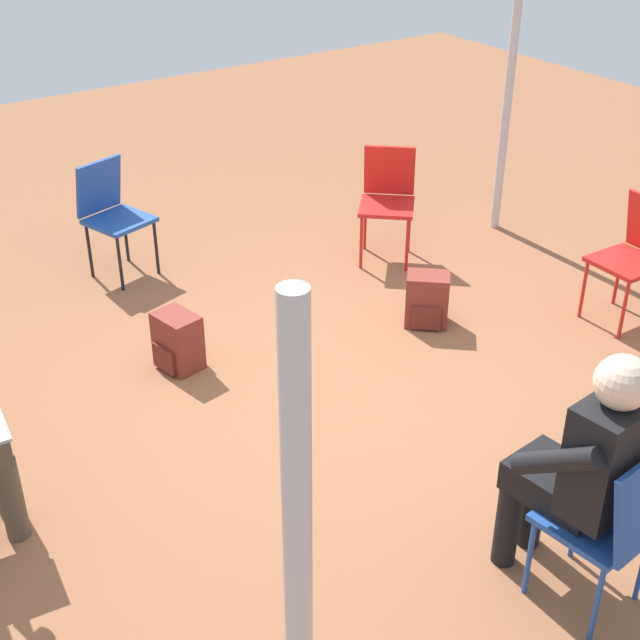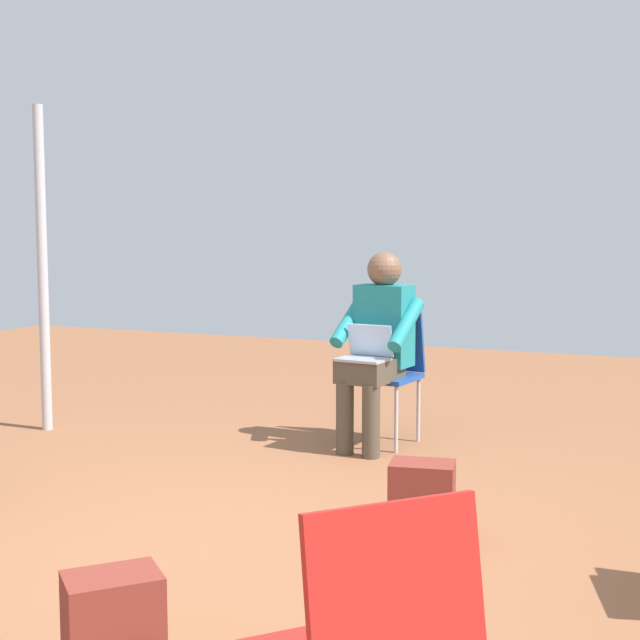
{
  "view_description": "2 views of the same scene",
  "coord_description": "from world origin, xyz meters",
  "views": [
    {
      "loc": [
        -3.52,
        2.47,
        3.01
      ],
      "look_at": [
        0.05,
        0.02,
        0.51
      ],
      "focal_mm": 50.0,
      "sensor_mm": 36.0,
      "label": 1
    },
    {
      "loc": [
        1.94,
        -3.12,
        1.38
      ],
      "look_at": [
        0.4,
        0.35,
        0.99
      ],
      "focal_mm": 50.0,
      "sensor_mm": 36.0,
      "label": 2
    }
  ],
  "objects": [
    {
      "name": "person_with_laptop",
      "position": [
        0.01,
        2.11,
        0.69
      ],
      "size": [
        0.53,
        0.55,
        1.24
      ],
      "rotation": [
        0.0,
        0.0,
        3.04
      ],
      "color": "#4C4233",
      "rests_on": "ground"
    },
    {
      "name": "backpack_near_laptop_user",
      "position": [
        0.34,
        -1.04,
        0.16
      ],
      "size": [
        0.34,
        0.34,
        0.36
      ],
      "rotation": [
        0.0,
        0.0,
        3.98
      ],
      "color": "maroon",
      "rests_on": "ground"
    },
    {
      "name": "ground_plane",
      "position": [
        0.0,
        0.0,
        0.0
      ],
      "size": [
        14.0,
        14.0,
        0.0
      ],
      "primitive_type": "plane",
      "color": "brown"
    },
    {
      "name": "tent_pole_near",
      "position": [
        -2.25,
        1.66,
        1.11
      ],
      "size": [
        0.07,
        0.07,
        2.21
      ],
      "primitive_type": "cylinder",
      "color": "#B2B2B7",
      "rests_on": "ground"
    },
    {
      "name": "chair_north",
      "position": [
        0.03,
        2.28,
        0.5
      ],
      "size": [
        0.44,
        0.48,
        0.85
      ],
      "rotation": [
        0.0,
        0.0,
        3.04
      ],
      "color": "#1E4799",
      "rests_on": "ground"
    },
    {
      "name": "backpack_by_empty_chair",
      "position": [
        0.8,
        0.56,
        0.16
      ],
      "size": [
        0.31,
        0.28,
        0.36
      ],
      "rotation": [
        0.0,
        0.0,
        0.19
      ],
      "color": "maroon",
      "rests_on": "ground"
    }
  ]
}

